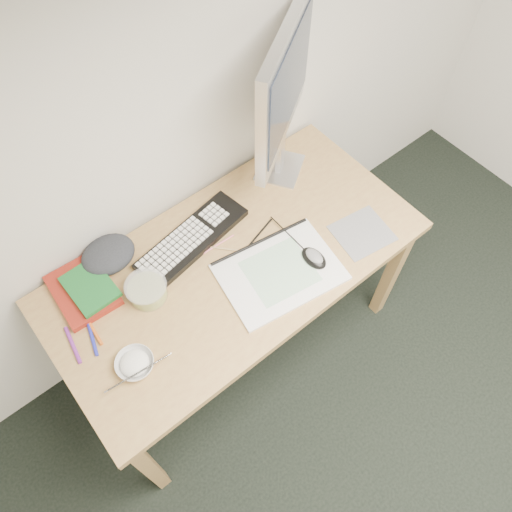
{
  "coord_description": "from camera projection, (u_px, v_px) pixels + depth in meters",
  "views": [
    {
      "loc": [
        -0.61,
        0.64,
        2.31
      ],
      "look_at": [
        -0.03,
        1.36,
        0.83
      ],
      "focal_mm": 35.0,
      "sensor_mm": 36.0,
      "label": 1
    }
  ],
  "objects": [
    {
      "name": "sketchpad",
      "position": [
        280.0,
        272.0,
        1.8
      ],
      "size": [
        0.47,
        0.37,
        0.01
      ],
      "primitive_type": "cube",
      "rotation": [
        0.0,
        0.0,
        -0.16
      ],
      "color": "white",
      "rests_on": "desk"
    },
    {
      "name": "marker_purple",
      "position": [
        73.0,
        345.0,
        1.65
      ],
      "size": [
        0.03,
        0.14,
        0.01
      ],
      "primitive_type": "cylinder",
      "rotation": [
        0.0,
        1.57,
        1.42
      ],
      "color": "#782791",
      "rests_on": "desk"
    },
    {
      "name": "chopsticks",
      "position": [
        138.0,
        373.0,
        1.57
      ],
      "size": [
        0.22,
        0.04,
        0.02
      ],
      "primitive_type": "cylinder",
      "rotation": [
        0.0,
        1.57,
        -0.11
      ],
      "color": "silver",
      "rests_on": "rice_bowl"
    },
    {
      "name": "book_green",
      "position": [
        90.0,
        287.0,
        1.74
      ],
      "size": [
        0.15,
        0.2,
        0.02
      ],
      "primitive_type": "cube",
      "rotation": [
        0.0,
        0.0,
        0.02
      ],
      "color": "#186127",
      "rests_on": "book_red"
    },
    {
      "name": "book_red",
      "position": [
        83.0,
        290.0,
        1.75
      ],
      "size": [
        0.2,
        0.26,
        0.03
      ],
      "primitive_type": "cube",
      "rotation": [
        0.0,
        0.0,
        -0.05
      ],
      "color": "maroon",
      "rests_on": "desk"
    },
    {
      "name": "mousepad",
      "position": [
        362.0,
        233.0,
        1.9
      ],
      "size": [
        0.23,
        0.22,
        0.0
      ],
      "primitive_type": "cube",
      "rotation": [
        0.0,
        0.0,
        -0.16
      ],
      "color": "slate",
      "rests_on": "desk"
    },
    {
      "name": "rice_bowl",
      "position": [
        135.0,
        364.0,
        1.6
      ],
      "size": [
        0.14,
        0.14,
        0.04
      ],
      "primitive_type": "imported",
      "rotation": [
        0.0,
        0.0,
        0.13
      ],
      "color": "silver",
      "rests_on": "desk"
    },
    {
      "name": "marker_blue",
      "position": [
        92.0,
        338.0,
        1.66
      ],
      "size": [
        0.05,
        0.13,
        0.01
      ],
      "primitive_type": "cylinder",
      "rotation": [
        0.0,
        1.57,
        1.3
      ],
      "color": "#2126B3",
      "rests_on": "desk"
    },
    {
      "name": "keyboard",
      "position": [
        192.0,
        239.0,
        1.87
      ],
      "size": [
        0.48,
        0.22,
        0.03
      ],
      "primitive_type": "cube",
      "rotation": [
        0.0,
        0.0,
        0.16
      ],
      "color": "black",
      "rests_on": "desk"
    },
    {
      "name": "mouse",
      "position": [
        314.0,
        256.0,
        1.81
      ],
      "size": [
        0.07,
        0.11,
        0.04
      ],
      "primitive_type": "ellipsoid",
      "rotation": [
        0.0,
        0.0,
        0.02
      ],
      "color": "black",
      "rests_on": "sketchpad"
    },
    {
      "name": "marker_orange",
      "position": [
        93.0,
        330.0,
        1.68
      ],
      "size": [
        0.02,
        0.13,
        0.01
      ],
      "primitive_type": "cylinder",
      "rotation": [
        0.0,
        1.57,
        1.51
      ],
      "color": "orange",
      "rests_on": "desk"
    },
    {
      "name": "pencil_black",
      "position": [
        258.0,
        235.0,
        1.89
      ],
      "size": [
        0.18,
        0.06,
        0.01
      ],
      "primitive_type": "cylinder",
      "rotation": [
        0.0,
        1.57,
        0.28
      ],
      "color": "black",
      "rests_on": "desk"
    },
    {
      "name": "cloth_lump",
      "position": [
        108.0,
        255.0,
        1.81
      ],
      "size": [
        0.18,
        0.16,
        0.07
      ],
      "primitive_type": "ellipsoid",
      "rotation": [
        0.0,
        0.0,
        0.13
      ],
      "color": "#23242A",
      "rests_on": "desk"
    },
    {
      "name": "pencil_tan",
      "position": [
        221.0,
        248.0,
        1.86
      ],
      "size": [
        0.14,
        0.15,
        0.01
      ],
      "primitive_type": "cylinder",
      "rotation": [
        0.0,
        1.57,
        -0.82
      ],
      "color": "tan",
      "rests_on": "desk"
    },
    {
      "name": "monitor",
      "position": [
        284.0,
        89.0,
        1.73
      ],
      "size": [
        0.48,
        0.34,
        0.65
      ],
      "rotation": [
        0.0,
        0.0,
        0.59
      ],
      "color": "silver",
      "rests_on": "desk"
    },
    {
      "name": "pencil_pink",
      "position": [
        215.0,
        246.0,
        1.86
      ],
      "size": [
        0.17,
        0.01,
        0.01
      ],
      "primitive_type": "cylinder",
      "rotation": [
        0.0,
        1.57,
        -0.04
      ],
      "color": "pink",
      "rests_on": "desk"
    },
    {
      "name": "desk",
      "position": [
        235.0,
        272.0,
        1.9
      ],
      "size": [
        1.4,
        0.7,
        0.75
      ],
      "color": "tan",
      "rests_on": "ground"
    },
    {
      "name": "fruit_tub",
      "position": [
        147.0,
        290.0,
        1.73
      ],
      "size": [
        0.15,
        0.15,
        0.07
      ],
      "primitive_type": "cylinder",
      "rotation": [
        0.0,
        0.0,
        0.05
      ],
      "color": "gold",
      "rests_on": "desk"
    }
  ]
}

